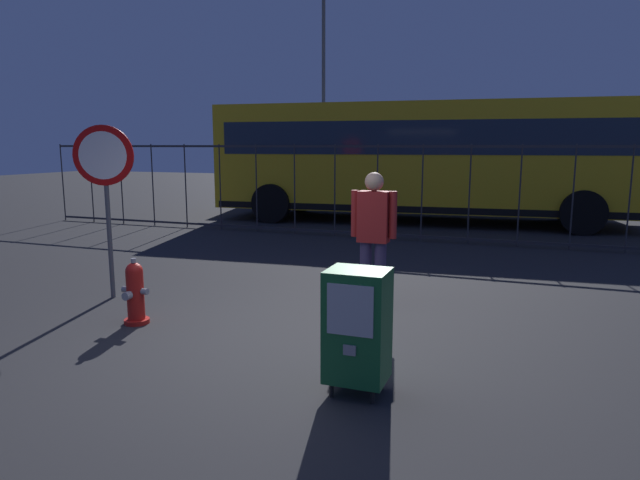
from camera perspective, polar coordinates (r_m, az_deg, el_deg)
The scene contains 9 objects.
ground_plane at distance 5.73m, azimuth -7.12°, elevation -10.64°, with size 60.00×60.00×0.00m, color #262628.
fire_hydrant at distance 6.60m, azimuth -18.28°, elevation -5.14°, with size 0.33×0.32×0.75m.
newspaper_box_primary at distance 4.50m, azimuth 3.83°, elevation -8.65°, with size 0.48×0.42×1.02m.
stop_sign at distance 7.65m, azimuth -21.03°, elevation 6.16°, with size 0.71×0.31×2.23m.
pedestrian at distance 6.62m, azimuth 5.45°, elevation 0.63°, with size 0.55×0.22×1.67m.
fence_barrier at distance 11.83m, azimuth 8.07°, elevation 4.88°, with size 18.03×0.04×2.00m.
bus_near at distance 14.75m, azimuth 10.36°, elevation 8.44°, with size 10.67×3.46×3.00m.
bus_far at distance 19.29m, azimuth 8.90°, elevation 8.73°, with size 10.58×3.06×3.00m.
street_light_near_right at distance 23.01m, azimuth 0.36°, elevation 16.41°, with size 0.32×0.32×8.22m.
Camera 1 is at (2.51, -4.76, 1.98)m, focal length 31.47 mm.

